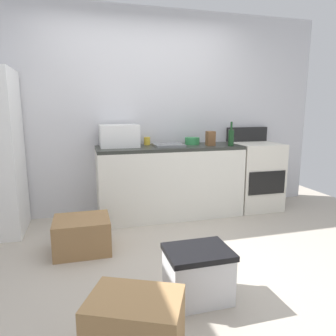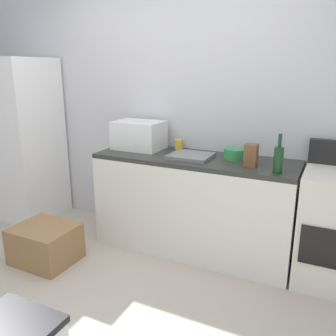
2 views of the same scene
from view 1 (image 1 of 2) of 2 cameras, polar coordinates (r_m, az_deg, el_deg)
ground_plane at (r=2.95m, az=1.07°, el=-16.54°), size 6.00×6.00×0.00m
wall_back at (r=4.13m, az=-5.12°, el=9.97°), size 5.00×0.10×2.60m
kitchen_counter at (r=3.96m, az=0.28°, el=-2.42°), size 1.80×0.60×0.90m
stove_oven at (r=4.45m, az=15.56°, el=-1.16°), size 0.60×0.61×1.10m
microwave at (r=3.83m, az=-8.97°, el=5.85°), size 0.46×0.34×0.27m
sink_basin at (r=3.85m, az=0.09°, el=4.21°), size 0.36×0.32×0.03m
wine_bottle at (r=3.97m, az=11.49°, el=5.57°), size 0.07×0.07×0.30m
coffee_mug at (r=4.02m, az=-3.86°, el=4.96°), size 0.08×0.08×0.10m
knife_block at (r=3.97m, az=7.79°, el=5.41°), size 0.10×0.10×0.18m
mixing_bowl at (r=4.08m, az=4.46°, el=4.97°), size 0.19×0.19×0.09m
cardboard_box_large at (r=3.17m, az=-15.46°, el=-11.72°), size 0.52×0.45×0.33m
cardboard_box_medium at (r=1.88m, az=-6.01°, el=-27.51°), size 0.59×0.52×0.39m
storage_bin at (r=2.37m, az=5.55°, el=-18.73°), size 0.46×0.36×0.38m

